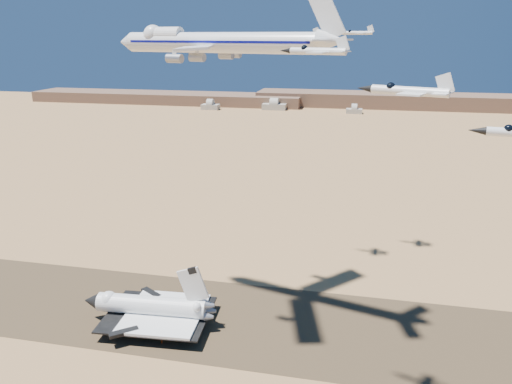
% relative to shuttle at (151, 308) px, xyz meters
% --- Properties ---
extents(ground, '(1200.00, 1200.00, 0.00)m').
position_rel_shuttle_xyz_m(ground, '(13.30, 7.73, -5.87)').
color(ground, tan).
rests_on(ground, ground).
extents(runway, '(600.00, 50.00, 0.06)m').
position_rel_shuttle_xyz_m(runway, '(13.30, 7.73, -5.84)').
color(runway, '#4C3D26').
rests_on(runway, ground).
extents(ridgeline, '(960.00, 90.00, 18.00)m').
position_rel_shuttle_xyz_m(ridgeline, '(78.62, 535.03, 1.76)').
color(ridgeline, brown).
rests_on(ridgeline, ground).
extents(hangars, '(200.50, 29.50, 30.00)m').
position_rel_shuttle_xyz_m(hangars, '(-50.70, 486.16, -1.04)').
color(hangars, '#ABA597').
rests_on(hangars, ground).
extents(shuttle, '(44.40, 28.93, 21.84)m').
position_rel_shuttle_xyz_m(shuttle, '(0.00, 0.00, 0.00)').
color(shuttle, white).
rests_on(shuttle, runway).
extents(carrier_747, '(75.66, 56.86, 18.85)m').
position_rel_shuttle_xyz_m(carrier_747, '(18.38, 14.91, 83.22)').
color(carrier_747, white).
extents(crew_a, '(0.45, 0.66, 1.73)m').
position_rel_shuttle_xyz_m(crew_a, '(7.69, -10.07, -4.95)').
color(crew_a, '#CC440C').
rests_on(crew_a, runway).
extents(crew_b, '(1.00, 1.07, 1.92)m').
position_rel_shuttle_xyz_m(crew_b, '(6.30, -7.25, -4.85)').
color(crew_b, '#CC440C').
rests_on(crew_b, runway).
extents(crew_c, '(1.02, 1.17, 1.79)m').
position_rel_shuttle_xyz_m(crew_c, '(8.28, -7.85, -4.91)').
color(crew_c, '#CC440C').
rests_on(crew_c, runway).
extents(chase_jet_a, '(15.45, 9.08, 3.95)m').
position_rel_shuttle_xyz_m(chase_jet_a, '(53.68, -25.54, 82.22)').
color(chase_jet_a, white).
extents(chase_jet_b, '(15.96, 9.45, 4.11)m').
position_rel_shuttle_xyz_m(chase_jet_b, '(71.06, -45.51, 76.51)').
color(chase_jet_b, white).
extents(chase_jet_d, '(14.52, 7.92, 3.62)m').
position_rel_shuttle_xyz_m(chase_jet_d, '(40.03, 60.13, 85.22)').
color(chase_jet_d, white).
extents(chase_jet_e, '(14.83, 8.13, 3.70)m').
position_rel_shuttle_xyz_m(chase_jet_e, '(59.48, 73.84, 86.12)').
color(chase_jet_e, white).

